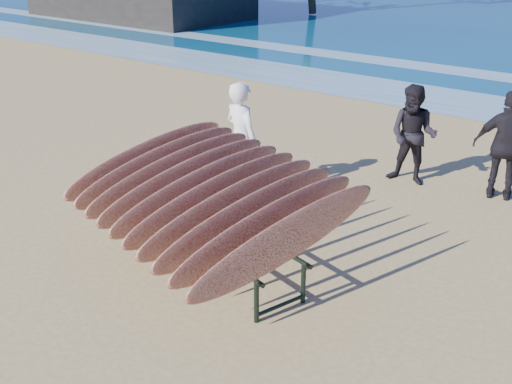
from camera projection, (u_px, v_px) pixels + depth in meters
ground at (214, 287)px, 7.53m from camera, size 120.00×120.00×0.00m
foam_near at (502, 110)px, 14.78m from camera, size 160.00×160.00×0.00m
surfboard_rack at (205, 195)px, 7.80m from camera, size 3.73×3.32×1.44m
person_white at (241, 139)px, 9.82m from camera, size 0.74×0.57×1.80m
person_dark_a at (413, 135)px, 10.30m from camera, size 0.86×0.71×1.63m
person_dark_b at (507, 146)px, 9.69m from camera, size 1.07×0.67×1.69m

